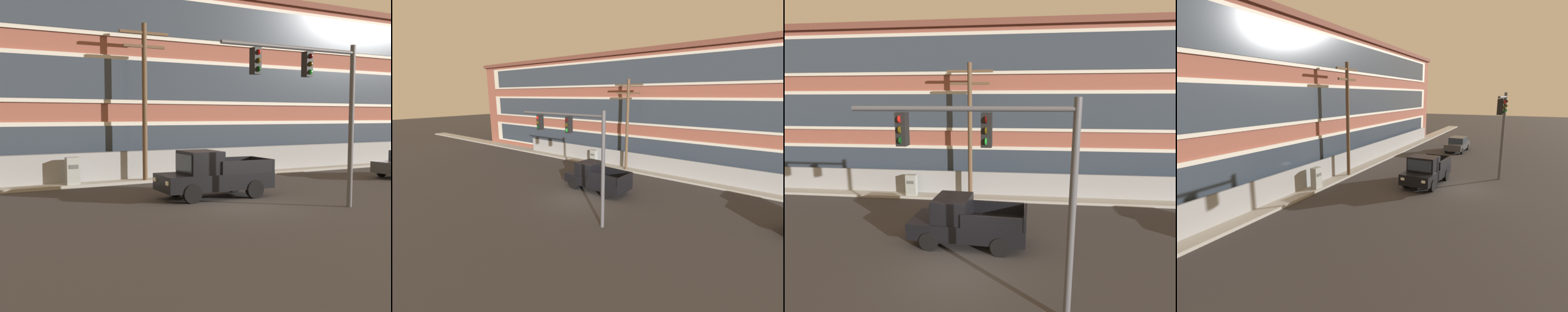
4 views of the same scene
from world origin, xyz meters
The scene contains 8 objects.
ground_plane centered at (0.00, 0.00, 0.00)m, with size 160.00×160.00×0.00m, color #333030.
sidewalk_building_side centered at (0.00, 8.59, 0.08)m, with size 80.00×1.70×0.16m, color #9E9B93.
brick_mill_building centered at (-0.09, 13.46, 5.57)m, with size 49.52×8.64×11.10m.
chain_link_fence centered at (3.51, 8.75, 0.86)m, with size 36.15×0.06×1.68m.
traffic_signal_mast centered at (1.82, -2.34, 4.47)m, with size 6.05×0.43×6.26m.
pickup_truck_black centered at (-0.06, 2.13, 0.96)m, with size 5.13×2.31×2.07m.
utility_pole_near_corner centered at (-0.70, 7.95, 4.69)m, with size 2.73×0.26×8.38m.
electrical_cabinet centered at (-4.55, 8.08, 0.76)m, with size 0.67×0.45×1.52m.
Camera 2 is at (10.74, -13.19, 7.00)m, focal length 24.00 mm.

